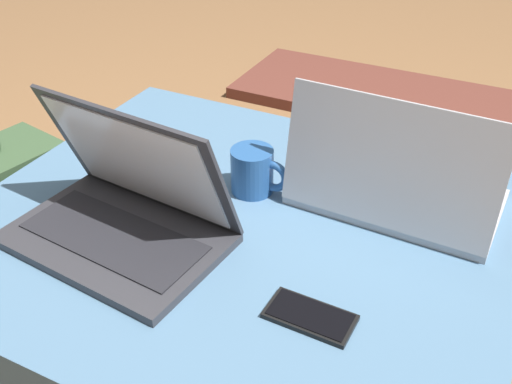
{
  "coord_description": "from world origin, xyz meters",
  "views": [
    {
      "loc": [
        0.42,
        -0.76,
        1.05
      ],
      "look_at": [
        0.04,
        -0.01,
        0.48
      ],
      "focal_mm": 42.0,
      "sensor_mm": 36.0,
      "label": 1
    }
  ],
  "objects_px": {
    "laptop_near": "(124,212)",
    "laptop_far": "(394,186)",
    "cell_phone": "(310,316)",
    "coffee_mug": "(254,171)",
    "backpack": "(3,232)"
  },
  "relations": [
    {
      "from": "backpack",
      "to": "coffee_mug",
      "type": "bearing_deg",
      "value": 114.34
    },
    {
      "from": "laptop_near",
      "to": "backpack",
      "type": "height_order",
      "value": "laptop_near"
    },
    {
      "from": "backpack",
      "to": "coffee_mug",
      "type": "relative_size",
      "value": 3.9
    },
    {
      "from": "cell_phone",
      "to": "laptop_near",
      "type": "bearing_deg",
      "value": -95.09
    },
    {
      "from": "cell_phone",
      "to": "coffee_mug",
      "type": "bearing_deg",
      "value": -138.11
    },
    {
      "from": "laptop_far",
      "to": "coffee_mug",
      "type": "distance_m",
      "value": 0.26
    },
    {
      "from": "cell_phone",
      "to": "backpack",
      "type": "relative_size",
      "value": 0.29
    },
    {
      "from": "backpack",
      "to": "coffee_mug",
      "type": "height_order",
      "value": "coffee_mug"
    },
    {
      "from": "cell_phone",
      "to": "coffee_mug",
      "type": "height_order",
      "value": "coffee_mug"
    },
    {
      "from": "laptop_near",
      "to": "backpack",
      "type": "xyz_separation_m",
      "value": [
        -0.45,
        0.09,
        -0.26
      ]
    },
    {
      "from": "laptop_far",
      "to": "coffee_mug",
      "type": "bearing_deg",
      "value": 15.31
    },
    {
      "from": "laptop_near",
      "to": "coffee_mug",
      "type": "xyz_separation_m",
      "value": [
        0.14,
        0.22,
        -0.01
      ]
    },
    {
      "from": "coffee_mug",
      "to": "backpack",
      "type": "bearing_deg",
      "value": -166.64
    },
    {
      "from": "laptop_near",
      "to": "coffee_mug",
      "type": "bearing_deg",
      "value": 64.27
    },
    {
      "from": "laptop_near",
      "to": "laptop_far",
      "type": "relative_size",
      "value": 1.02
    }
  ]
}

